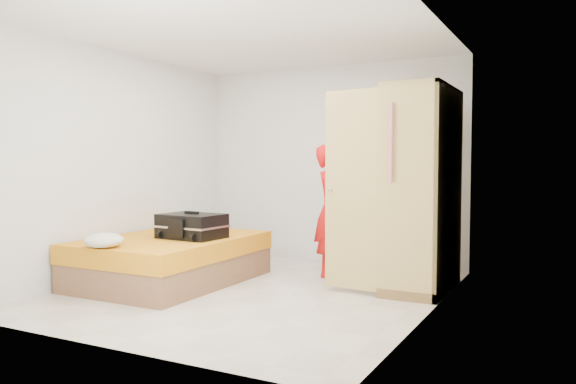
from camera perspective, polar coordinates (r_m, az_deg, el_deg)
The scene contains 7 objects.
room at distance 5.72m, azimuth -3.51°, elevation 2.75°, with size 4.00×4.02×2.60m.
bed at distance 6.39m, azimuth -11.78°, elevation -6.73°, with size 1.42×2.02×0.50m.
wardrobe at distance 5.96m, azimuth 12.94°, elevation -0.21°, with size 1.17×1.20×2.10m.
person at distance 6.58m, azimuth 4.41°, elevation -1.86°, with size 0.56×0.37×1.54m, color red.
suitcase at distance 6.22m, azimuth -9.77°, elevation -3.44°, with size 0.71×0.55×0.30m.
round_cushion at distance 5.74m, azimuth -18.21°, elevation -4.68°, with size 0.38×0.38×0.14m, color white.
pillow at distance 7.11m, azimuth -8.43°, elevation -3.32°, with size 0.51×0.26×0.09m, color white.
Camera 1 is at (2.94, -4.90, 1.32)m, focal length 35.00 mm.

